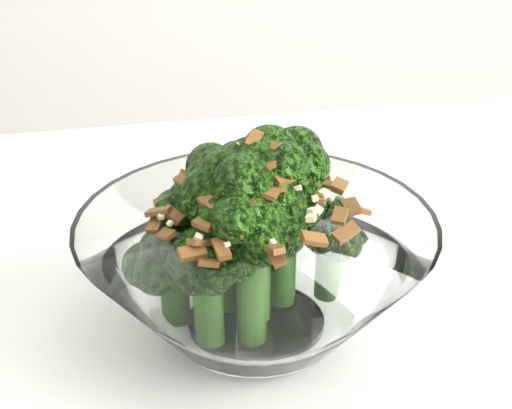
# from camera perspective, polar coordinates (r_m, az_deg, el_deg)

# --- Properties ---
(broccoli_dish) EXTENTS (0.21, 0.21, 0.13)m
(broccoli_dish) POSITION_cam_1_polar(r_m,az_deg,el_deg) (0.45, -0.18, -4.22)
(broccoli_dish) COLOR white
(broccoli_dish) RESTS_ON table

